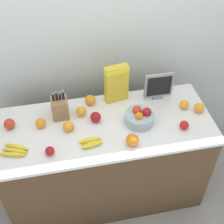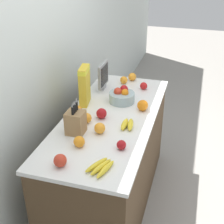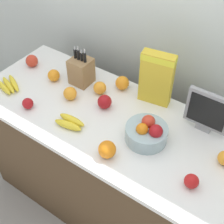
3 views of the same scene
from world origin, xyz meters
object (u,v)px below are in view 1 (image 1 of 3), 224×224
(apple_front, at_px, (184,125))
(orange_mid_right, at_px, (81,111))
(small_monitor, at_px, (159,86))
(apple_rear, at_px, (96,117))
(banana_bunch_right, at_px, (15,151))
(orange_front_left, at_px, (132,140))
(orange_mid_left, at_px, (184,105))
(orange_back_center, at_px, (199,107))
(banana_bunch_left, at_px, (91,142))
(cereal_box, at_px, (116,82))
(knife_block, at_px, (60,108))
(fruit_bowl, at_px, (140,117))
(orange_front_center, at_px, (68,126))
(apple_near_bananas, at_px, (9,124))
(orange_near_bowl, at_px, (41,123))
(apple_middle, at_px, (50,151))
(orange_front_right, at_px, (90,100))

(apple_front, height_order, orange_mid_right, orange_mid_right)
(small_monitor, xyz_separation_m, apple_rear, (-0.54, -0.16, -0.09))
(banana_bunch_right, relative_size, apple_front, 3.08)
(orange_front_left, relative_size, orange_mid_left, 1.22)
(orange_back_center, bearing_deg, banana_bunch_right, -174.38)
(orange_back_center, relative_size, orange_mid_left, 1.08)
(banana_bunch_left, bearing_deg, cereal_box, 57.76)
(knife_block, xyz_separation_m, apple_rear, (0.26, -0.11, -0.05))
(banana_bunch_left, height_order, apple_front, apple_front)
(cereal_box, xyz_separation_m, apple_rear, (-0.21, -0.21, -0.14))
(small_monitor, height_order, banana_bunch_right, small_monitor)
(small_monitor, xyz_separation_m, banana_bunch_left, (-0.61, -0.38, -0.11))
(fruit_bowl, height_order, orange_front_center, fruit_bowl)
(cereal_box, height_order, apple_rear, cereal_box)
(fruit_bowl, bearing_deg, orange_front_left, -117.64)
(apple_near_bananas, bearing_deg, apple_rear, -4.96)
(small_monitor, distance_m, cereal_box, 0.34)
(small_monitor, distance_m, apple_near_bananas, 1.19)
(knife_block, height_order, orange_mid_left, knife_block)
(knife_block, distance_m, apple_rear, 0.28)
(apple_near_bananas, height_order, orange_near_bowl, apple_near_bananas)
(orange_front_left, height_order, orange_back_center, orange_front_left)
(small_monitor, relative_size, orange_back_center, 3.13)
(cereal_box, xyz_separation_m, apple_near_bananas, (-0.85, -0.16, -0.14))
(orange_near_bowl, bearing_deg, orange_back_center, -3.50)
(knife_block, height_order, orange_front_center, knife_block)
(small_monitor, relative_size, banana_bunch_right, 1.18)
(fruit_bowl, distance_m, orange_mid_right, 0.45)
(orange_front_left, relative_size, orange_front_center, 1.12)
(apple_near_bananas, bearing_deg, apple_front, -11.66)
(banana_bunch_left, xyz_separation_m, banana_bunch_right, (-0.53, 0.03, -0.00))
(small_monitor, relative_size, apple_rear, 3.04)
(knife_block, xyz_separation_m, orange_front_center, (0.04, -0.16, -0.05))
(apple_rear, distance_m, orange_front_left, 0.35)
(small_monitor, xyz_separation_m, apple_front, (0.09, -0.36, -0.10))
(cereal_box, distance_m, apple_front, 0.62)
(apple_near_bananas, height_order, orange_mid_left, apple_near_bananas)
(orange_mid_left, relative_size, orange_mid_right, 0.94)
(cereal_box, bearing_deg, knife_block, -176.79)
(small_monitor, relative_size, orange_mid_left, 3.38)
(apple_near_bananas, xyz_separation_m, orange_front_left, (0.86, -0.34, 0.00))
(apple_rear, xyz_separation_m, orange_mid_left, (0.71, 0.01, -0.00))
(orange_back_center, height_order, orange_front_center, same)
(apple_middle, distance_m, orange_mid_left, 1.10)
(orange_front_center, bearing_deg, cereal_box, 32.40)
(orange_front_right, xyz_separation_m, orange_back_center, (0.82, -0.25, -0.00))
(apple_middle, bearing_deg, fruit_bowl, 14.59)
(cereal_box, distance_m, orange_mid_left, 0.56)
(apple_middle, bearing_deg, apple_near_bananas, 131.85)
(small_monitor, height_order, orange_front_right, small_monitor)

